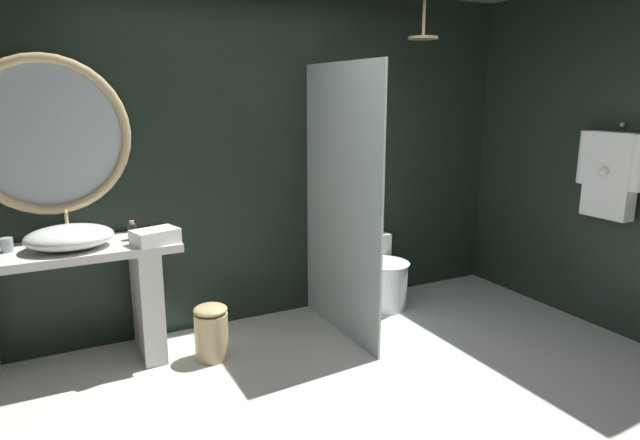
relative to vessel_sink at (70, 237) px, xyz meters
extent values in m
plane|color=silver|center=(1.40, -1.53, -0.92)|extent=(5.76, 5.76, 0.00)
cube|color=black|center=(1.40, 0.37, 0.38)|extent=(4.80, 0.10, 2.60)
cube|color=black|center=(3.75, -0.77, 0.38)|extent=(0.10, 2.47, 2.60)
cube|color=silver|center=(-0.06, 0.04, -0.10)|extent=(1.44, 0.53, 0.05)
cube|color=silver|center=(0.45, 0.04, -0.52)|extent=(0.15, 0.45, 0.79)
ellipsoid|color=white|center=(0.00, 0.00, 0.00)|extent=(0.54, 0.44, 0.15)
cylinder|color=#D6B77F|center=(0.00, 0.20, 0.03)|extent=(0.02, 0.02, 0.21)
cylinder|color=#D6B77F|center=(0.00, 0.15, 0.13)|extent=(0.02, 0.11, 0.02)
cylinder|color=silver|center=(-0.35, 0.10, -0.03)|extent=(0.07, 0.07, 0.09)
cylinder|color=#282D28|center=(0.39, 0.05, -0.02)|extent=(0.06, 0.06, 0.11)
cylinder|color=#D6B77F|center=(0.39, 0.05, 0.04)|extent=(0.03, 0.03, 0.02)
torus|color=#D6B77F|center=(-0.06, 0.28, 0.62)|extent=(1.04, 0.06, 1.04)
cylinder|color=#B2BCC1|center=(-0.06, 0.29, 0.62)|extent=(0.94, 0.01, 0.94)
cube|color=silver|center=(1.84, -0.23, 0.09)|extent=(0.02, 1.11, 2.02)
cylinder|color=#D6B77F|center=(2.66, -0.05, 1.45)|extent=(0.02, 0.02, 0.27)
cylinder|color=#D6B77F|center=(2.66, -0.05, 1.31)|extent=(0.24, 0.24, 0.02)
sphere|color=#D6B77F|center=(3.68, -1.11, 0.66)|extent=(0.04, 0.04, 0.04)
cube|color=white|center=(3.61, -1.11, 0.30)|extent=(0.12, 0.37, 0.63)
cylinder|color=white|center=(3.61, -1.32, 0.41)|extent=(0.12, 0.12, 0.40)
cylinder|color=white|center=(3.61, -0.91, 0.41)|extent=(0.12, 0.12, 0.40)
sphere|color=white|center=(3.53, -1.11, 0.33)|extent=(0.07, 0.07, 0.07)
cylinder|color=white|center=(2.41, 0.01, -0.72)|extent=(0.38, 0.38, 0.39)
ellipsoid|color=white|center=(2.41, 0.01, -0.51)|extent=(0.40, 0.43, 0.02)
cube|color=white|center=(2.41, 0.28, -0.53)|extent=(0.37, 0.17, 0.39)
cylinder|color=#D6B77F|center=(0.82, -0.23, -0.75)|extent=(0.23, 0.23, 0.33)
ellipsoid|color=#D6B77F|center=(0.82, -0.23, -0.56)|extent=(0.23, 0.23, 0.07)
cube|color=white|center=(0.50, -0.13, -0.03)|extent=(0.32, 0.25, 0.10)
camera|label=1|loc=(-0.13, -3.72, 0.89)|focal=30.99mm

